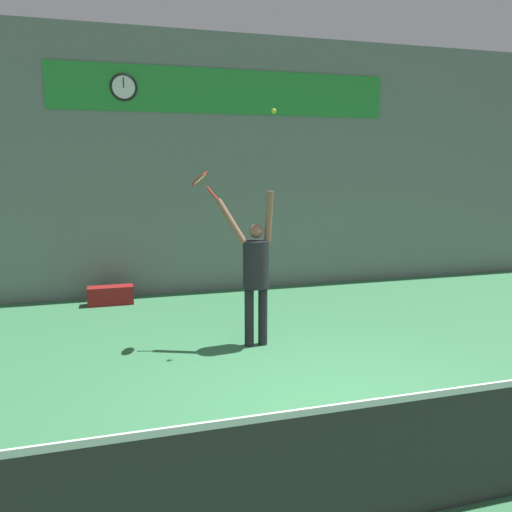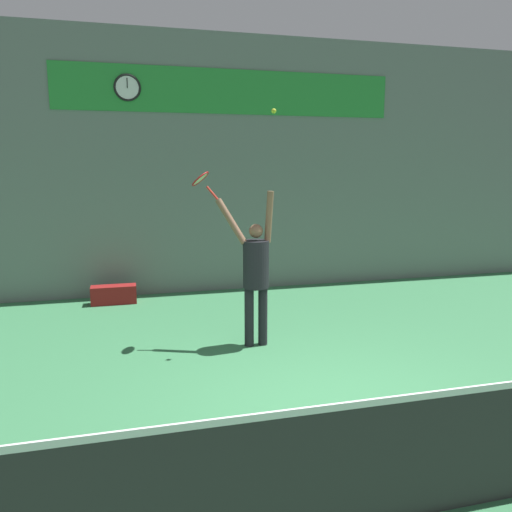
{
  "view_description": "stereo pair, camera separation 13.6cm",
  "coord_description": "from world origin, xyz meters",
  "px_view_note": "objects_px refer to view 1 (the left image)",
  "views": [
    {
      "loc": [
        -2.15,
        -4.15,
        2.49
      ],
      "look_at": [
        -0.34,
        2.33,
        1.28
      ],
      "focal_mm": 35.0,
      "sensor_mm": 36.0,
      "label": 1
    },
    {
      "loc": [
        -2.02,
        -4.19,
        2.49
      ],
      "look_at": [
        -0.34,
        2.33,
        1.28
      ],
      "focal_mm": 35.0,
      "sensor_mm": 36.0,
      "label": 2
    }
  ],
  "objects_px": {
    "scoreboard_clock": "(124,87)",
    "tennis_player": "(255,270)",
    "tennis_racket": "(201,180)",
    "equipment_bag": "(111,295)",
    "tennis_ball": "(274,111)"
  },
  "relations": [
    {
      "from": "tennis_player",
      "to": "tennis_ball",
      "type": "bearing_deg",
      "value": -20.08
    },
    {
      "from": "scoreboard_clock",
      "to": "tennis_ball",
      "type": "height_order",
      "value": "scoreboard_clock"
    },
    {
      "from": "scoreboard_clock",
      "to": "tennis_racket",
      "type": "relative_size",
      "value": 1.19
    },
    {
      "from": "tennis_player",
      "to": "scoreboard_clock",
      "type": "bearing_deg",
      "value": 115.9
    },
    {
      "from": "scoreboard_clock",
      "to": "tennis_ball",
      "type": "distance_m",
      "value": 3.86
    },
    {
      "from": "scoreboard_clock",
      "to": "tennis_racket",
      "type": "distance_m",
      "value": 3.44
    },
    {
      "from": "tennis_player",
      "to": "equipment_bag",
      "type": "xyz_separation_m",
      "value": [
        -1.99,
        2.76,
        -0.92
      ]
    },
    {
      "from": "scoreboard_clock",
      "to": "tennis_player",
      "type": "height_order",
      "value": "scoreboard_clock"
    },
    {
      "from": "scoreboard_clock",
      "to": "tennis_player",
      "type": "relative_size",
      "value": 0.23
    },
    {
      "from": "tennis_racket",
      "to": "equipment_bag",
      "type": "height_order",
      "value": "tennis_racket"
    },
    {
      "from": "equipment_bag",
      "to": "tennis_ball",
      "type": "bearing_deg",
      "value": -52.05
    },
    {
      "from": "scoreboard_clock",
      "to": "tennis_racket",
      "type": "bearing_deg",
      "value": -72.71
    },
    {
      "from": "tennis_ball",
      "to": "equipment_bag",
      "type": "distance_m",
      "value": 4.71
    },
    {
      "from": "tennis_ball",
      "to": "scoreboard_clock",
      "type": "bearing_deg",
      "value": 118.42
    },
    {
      "from": "tennis_player",
      "to": "tennis_racket",
      "type": "bearing_deg",
      "value": 152.89
    }
  ]
}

